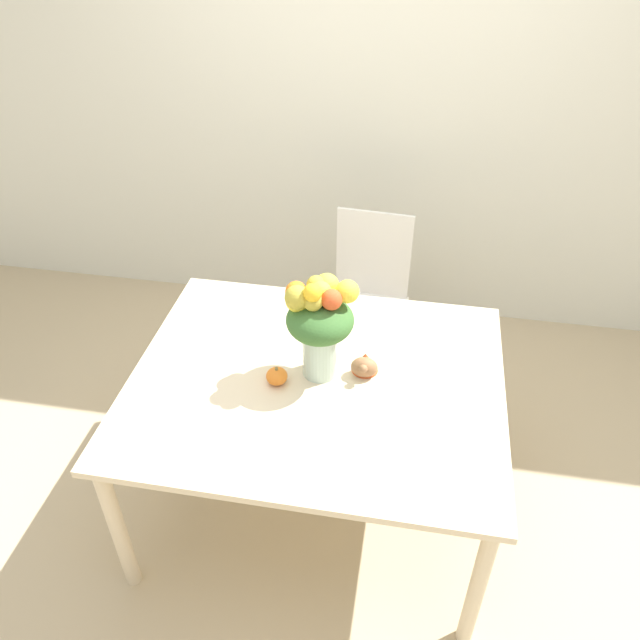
{
  "coord_description": "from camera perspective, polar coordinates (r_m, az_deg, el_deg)",
  "views": [
    {
      "loc": [
        0.33,
        -1.78,
        2.41
      ],
      "look_at": [
        0.01,
        0.04,
        1.01
      ],
      "focal_mm": 35.0,
      "sensor_mm": 36.0,
      "label": 1
    }
  ],
  "objects": [
    {
      "name": "flower_vase",
      "position": [
        2.34,
        -0.18,
        -0.13
      ],
      "size": [
        0.28,
        0.27,
        0.44
      ],
      "color": "#B2CCBC",
      "rests_on": "dining_table"
    },
    {
      "name": "ground_plane",
      "position": [
        3.02,
        -0.28,
        -15.81
      ],
      "size": [
        12.0,
        12.0,
        0.0
      ],
      "primitive_type": "plane",
      "color": "tan"
    },
    {
      "name": "turkey_figurine",
      "position": [
        2.47,
        4.11,
        -4.04
      ],
      "size": [
        0.11,
        0.14,
        0.09
      ],
      "color": "#936642",
      "rests_on": "dining_table"
    },
    {
      "name": "wall_back",
      "position": [
        3.57,
        4.59,
        19.83
      ],
      "size": [
        8.0,
        0.06,
        2.7
      ],
      "color": "silver",
      "rests_on": "ground_plane"
    },
    {
      "name": "dining_chair_near_window",
      "position": [
        3.34,
        4.34,
        1.84
      ],
      "size": [
        0.45,
        0.45,
        0.94
      ],
      "rotation": [
        0.0,
        0.0,
        -0.07
      ],
      "color": "white",
      "rests_on": "ground_plane"
    },
    {
      "name": "dining_table",
      "position": [
        2.52,
        -0.32,
        -6.63
      ],
      "size": [
        1.46,
        1.2,
        0.74
      ],
      "color": "beige",
      "rests_on": "ground_plane"
    },
    {
      "name": "pumpkin",
      "position": [
        2.43,
        -3.97,
        -5.13
      ],
      "size": [
        0.08,
        0.08,
        0.08
      ],
      "color": "orange",
      "rests_on": "dining_table"
    }
  ]
}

